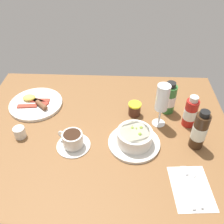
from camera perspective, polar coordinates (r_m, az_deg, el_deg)
name	(u,v)px	position (r cm, az deg, el deg)	size (l,w,h in cm)	color
ground_plane	(101,131)	(107.91, -2.53, -4.41)	(110.00, 84.00, 3.00)	brown
porridge_bowl	(134,138)	(98.75, 5.11, -5.89)	(20.50, 20.50, 7.65)	silver
cutlery_setting	(191,187)	(92.53, 17.50, -15.84)	(14.26, 18.72, 0.90)	silver
coffee_cup	(73,140)	(99.18, -8.90, -6.40)	(13.31, 13.31, 6.48)	silver
creamer_jug	(20,132)	(108.53, -20.19, -4.36)	(4.96, 5.27, 5.20)	silver
wine_glass	(162,99)	(102.89, 11.32, 2.82)	(5.63, 5.63, 19.68)	white
jam_jar	(135,109)	(112.26, 5.14, 0.68)	(5.69, 5.69, 6.00)	#402116
sauce_bottle_brown	(199,131)	(100.13, 19.21, -4.05)	(5.56, 5.56, 17.46)	#382314
sauce_bottle_red	(190,112)	(109.50, 17.35, -0.11)	(5.42, 5.42, 14.71)	#B21E19
sauce_bottle_green	(169,98)	(114.23, 12.73, 3.00)	(6.21, 6.21, 15.25)	#337233
breakfast_plate	(36,103)	(123.61, -16.89, 1.87)	(24.51, 24.51, 3.70)	silver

